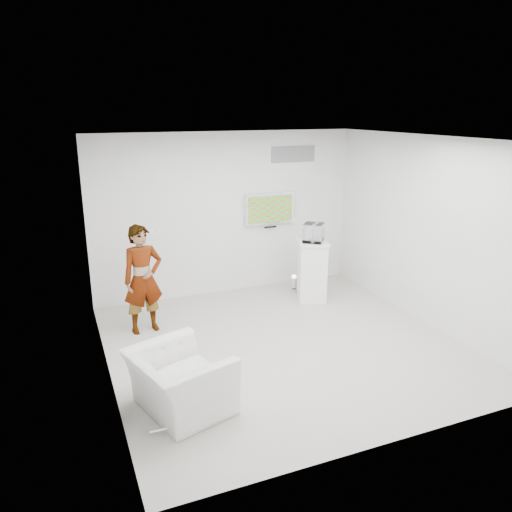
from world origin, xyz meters
name	(u,v)px	position (x,y,z in m)	size (l,w,h in m)	color
room	(285,248)	(0.00, 0.00, 1.50)	(5.01, 5.01, 3.00)	#B8B4A9
tv	(270,209)	(0.85, 2.45, 1.55)	(1.00, 0.08, 0.60)	silver
logo_decal	(293,154)	(1.35, 2.49, 2.55)	(0.90, 0.02, 0.30)	slate
person	(143,279)	(-1.80, 1.28, 0.86)	(0.62, 0.41, 1.71)	white
armchair	(180,382)	(-1.83, -1.05, 0.36)	(1.11, 0.97, 0.72)	white
pedestal	(312,271)	(1.27, 1.46, 0.55)	(0.53, 0.53, 1.10)	white
floor_uplight	(294,283)	(1.16, 1.96, 0.16)	(0.20, 0.20, 0.31)	silver
vitrine	(314,233)	(1.27, 1.46, 1.26)	(0.33, 0.33, 0.33)	white
console	(313,236)	(1.27, 1.46, 1.20)	(0.05, 0.15, 0.21)	white
wii_remote	(153,232)	(-1.58, 1.46, 1.54)	(0.03, 0.13, 0.03)	white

